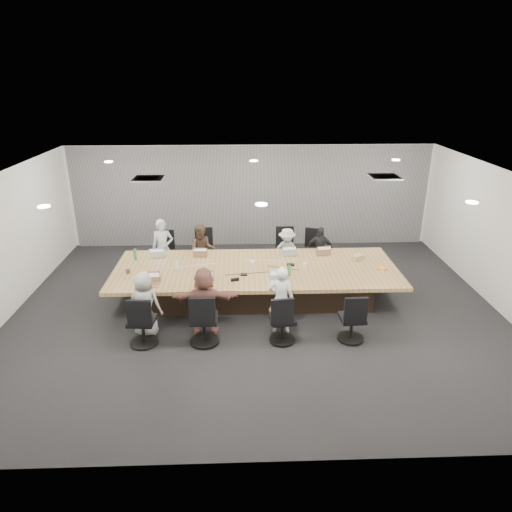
{
  "coord_description": "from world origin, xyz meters",
  "views": [
    {
      "loc": [
        -0.32,
        -8.38,
        4.6
      ],
      "look_at": [
        0.0,
        0.4,
        1.05
      ],
      "focal_mm": 32.0,
      "sensor_mm": 36.0,
      "label": 1
    }
  ],
  "objects_px": {
    "chair_1": "(204,253)",
    "laptop_5": "(206,284)",
    "mug_brown": "(128,271)",
    "snack_packet": "(382,269)",
    "chair_6": "(282,323)",
    "chair_7": "(352,322)",
    "conference_table": "(256,282)",
    "person_5": "(205,301)",
    "bottle_clear": "(177,266)",
    "laptop_0": "(159,255)",
    "laptop_2": "(289,253)",
    "bottle_green_right": "(289,270)",
    "laptop_1": "(201,254)",
    "chair_4": "(142,324)",
    "person_6": "(281,300)",
    "bottle_green_left": "(135,254)",
    "laptop_4": "(150,285)",
    "person_1": "(203,250)",
    "chair_2": "(285,252)",
    "chair_0": "(166,256)",
    "chair_3": "(316,253)",
    "person_0": "(163,248)",
    "person_4": "(145,304)",
    "person_3": "(319,250)",
    "laptop_3": "(323,253)",
    "stapler": "(235,280)",
    "laptop_6": "(279,283)",
    "person_2": "(287,251)",
    "chair_5": "(204,322)"
  },
  "relations": [
    {
      "from": "laptop_1",
      "to": "person_3",
      "type": "height_order",
      "value": "person_3"
    },
    {
      "from": "person_6",
      "to": "person_4",
      "type": "bearing_deg",
      "value": 8.97
    },
    {
      "from": "chair_6",
      "to": "laptop_5",
      "type": "distance_m",
      "value": 1.72
    },
    {
      "from": "conference_table",
      "to": "person_6",
      "type": "relative_size",
      "value": 4.5
    },
    {
      "from": "chair_1",
      "to": "chair_7",
      "type": "bearing_deg",
      "value": 131.19
    },
    {
      "from": "laptop_0",
      "to": "laptop_2",
      "type": "xyz_separation_m",
      "value": [
        2.97,
        0.0,
        0.0
      ]
    },
    {
      "from": "chair_1",
      "to": "person_1",
      "type": "xyz_separation_m",
      "value": [
        0.0,
        -0.35,
        0.22
      ]
    },
    {
      "from": "laptop_3",
      "to": "stapler",
      "type": "bearing_deg",
      "value": 26.83
    },
    {
      "from": "bottle_green_left",
      "to": "bottle_green_right",
      "type": "relative_size",
      "value": 1.1
    },
    {
      "from": "chair_1",
      "to": "laptop_5",
      "type": "bearing_deg",
      "value": 95.86
    },
    {
      "from": "conference_table",
      "to": "mug_brown",
      "type": "relative_size",
      "value": 60.73
    },
    {
      "from": "person_2",
      "to": "laptop_6",
      "type": "bearing_deg",
      "value": -109.49
    },
    {
      "from": "bottle_clear",
      "to": "snack_packet",
      "type": "relative_size",
      "value": 1.11
    },
    {
      "from": "chair_6",
      "to": "snack_packet",
      "type": "bearing_deg",
      "value": 26.92
    },
    {
      "from": "conference_table",
      "to": "laptop_4",
      "type": "bearing_deg",
      "value": -159.11
    },
    {
      "from": "conference_table",
      "to": "chair_0",
      "type": "xyz_separation_m",
      "value": [
        -2.17,
        1.7,
        -0.04
      ]
    },
    {
      "from": "conference_table",
      "to": "chair_6",
      "type": "distance_m",
      "value": 1.75
    },
    {
      "from": "bottle_green_right",
      "to": "laptop_1",
      "type": "bearing_deg",
      "value": 147.14
    },
    {
      "from": "chair_2",
      "to": "laptop_0",
      "type": "distance_m",
      "value": 3.12
    },
    {
      "from": "laptop_0",
      "to": "laptop_2",
      "type": "bearing_deg",
      "value": 175.98
    },
    {
      "from": "laptop_0",
      "to": "person_4",
      "type": "distance_m",
      "value": 2.15
    },
    {
      "from": "laptop_3",
      "to": "bottle_green_left",
      "type": "xyz_separation_m",
      "value": [
        -4.24,
        -0.25,
        0.12
      ]
    },
    {
      "from": "person_0",
      "to": "person_5",
      "type": "relative_size",
      "value": 1.05
    },
    {
      "from": "chair_0",
      "to": "laptop_1",
      "type": "distance_m",
      "value": 1.36
    },
    {
      "from": "chair_1",
      "to": "person_5",
      "type": "height_order",
      "value": "person_5"
    },
    {
      "from": "mug_brown",
      "to": "snack_packet",
      "type": "bearing_deg",
      "value": 0.07
    },
    {
      "from": "laptop_5",
      "to": "chair_2",
      "type": "bearing_deg",
      "value": 55.21
    },
    {
      "from": "chair_2",
      "to": "bottle_green_left",
      "type": "xyz_separation_m",
      "value": [
        -3.45,
        -1.15,
        0.45
      ]
    },
    {
      "from": "mug_brown",
      "to": "person_0",
      "type": "bearing_deg",
      "value": 72.89
    },
    {
      "from": "laptop_3",
      "to": "stapler",
      "type": "relative_size",
      "value": 2.0
    },
    {
      "from": "laptop_2",
      "to": "stapler",
      "type": "distance_m",
      "value": 1.9
    },
    {
      "from": "laptop_4",
      "to": "person_1",
      "type": "bearing_deg",
      "value": 64.51
    },
    {
      "from": "laptop_4",
      "to": "bottle_clear",
      "type": "height_order",
      "value": "bottle_clear"
    },
    {
      "from": "conference_table",
      "to": "snack_packet",
      "type": "bearing_deg",
      "value": -4.06
    },
    {
      "from": "chair_5",
      "to": "laptop_1",
      "type": "height_order",
      "value": "chair_5"
    },
    {
      "from": "chair_2",
      "to": "mug_brown",
      "type": "xyz_separation_m",
      "value": [
        -3.45,
        -1.89,
        0.37
      ]
    },
    {
      "from": "chair_1",
      "to": "laptop_6",
      "type": "xyz_separation_m",
      "value": [
        1.65,
        -2.5,
        0.34
      ]
    },
    {
      "from": "person_5",
      "to": "bottle_clear",
      "type": "bearing_deg",
      "value": -62.78
    },
    {
      "from": "chair_3",
      "to": "person_1",
      "type": "relative_size",
      "value": 0.59
    },
    {
      "from": "chair_4",
      "to": "person_6",
      "type": "distance_m",
      "value": 2.56
    },
    {
      "from": "laptop_5",
      "to": "mug_brown",
      "type": "height_order",
      "value": "mug_brown"
    },
    {
      "from": "chair_0",
      "to": "person_4",
      "type": "height_order",
      "value": "person_4"
    },
    {
      "from": "chair_1",
      "to": "laptop_5",
      "type": "xyz_separation_m",
      "value": [
        0.23,
        -2.5,
        0.34
      ]
    },
    {
      "from": "chair_3",
      "to": "person_6",
      "type": "relative_size",
      "value": 0.56
    },
    {
      "from": "conference_table",
      "to": "chair_2",
      "type": "distance_m",
      "value": 1.88
    },
    {
      "from": "chair_1",
      "to": "person_1",
      "type": "bearing_deg",
      "value": 90.5
    },
    {
      "from": "person_1",
      "to": "chair_7",
      "type": "bearing_deg",
      "value": -48.53
    },
    {
      "from": "chair_1",
      "to": "person_5",
      "type": "distance_m",
      "value": 3.07
    },
    {
      "from": "chair_0",
      "to": "bottle_green_left",
      "type": "distance_m",
      "value": 1.34
    },
    {
      "from": "person_5",
      "to": "mug_brown",
      "type": "relative_size",
      "value": 13.47
    }
  ]
}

